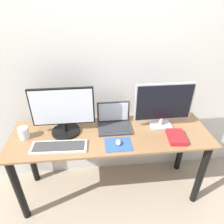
# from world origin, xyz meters

# --- Properties ---
(ground_plane) EXTENTS (12.00, 12.00, 0.00)m
(ground_plane) POSITION_xyz_m (0.00, 0.00, 0.00)
(ground_plane) COLOR gray
(wall_back) EXTENTS (7.00, 0.05, 2.50)m
(wall_back) POSITION_xyz_m (0.00, 0.62, 1.25)
(wall_back) COLOR silver
(wall_back) RESTS_ON ground_plane
(desk) EXTENTS (1.75, 0.56, 0.74)m
(desk) POSITION_xyz_m (0.00, 0.28, 0.58)
(desk) COLOR olive
(desk) RESTS_ON ground_plane
(monitor_left) EXTENTS (0.52, 0.25, 0.43)m
(monitor_left) POSITION_xyz_m (-0.39, 0.34, 0.95)
(monitor_left) COLOR black
(monitor_left) RESTS_ON desk
(monitor_right) EXTENTS (0.51, 0.14, 0.43)m
(monitor_right) POSITION_xyz_m (0.47, 0.34, 0.97)
(monitor_right) COLOR #B2B2B7
(monitor_right) RESTS_ON desk
(laptop) EXTENTS (0.30, 0.22, 0.22)m
(laptop) POSITION_xyz_m (0.04, 0.39, 0.79)
(laptop) COLOR #333338
(laptop) RESTS_ON desk
(keyboard) EXTENTS (0.45, 0.17, 0.02)m
(keyboard) POSITION_xyz_m (-0.43, 0.14, 0.75)
(keyboard) COLOR silver
(keyboard) RESTS_ON desk
(mousepad) EXTENTS (0.22, 0.18, 0.00)m
(mousepad) POSITION_xyz_m (0.05, 0.12, 0.74)
(mousepad) COLOR #2D519E
(mousepad) RESTS_ON desk
(mouse) EXTENTS (0.04, 0.07, 0.03)m
(mouse) POSITION_xyz_m (0.05, 0.13, 0.76)
(mouse) COLOR silver
(mouse) RESTS_ON mousepad
(book) EXTENTS (0.16, 0.21, 0.04)m
(book) POSITION_xyz_m (0.55, 0.15, 0.76)
(book) COLOR red
(book) RESTS_ON desk
(mug) EXTENTS (0.08, 0.08, 0.10)m
(mug) POSITION_xyz_m (-0.74, 0.30, 0.79)
(mug) COLOR white
(mug) RESTS_ON desk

